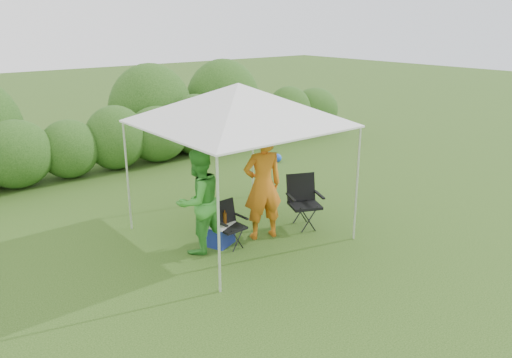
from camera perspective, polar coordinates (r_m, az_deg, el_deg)
ground at (r=9.15m, az=0.05°, el=-7.25°), size 70.00×70.00×0.00m
hedge at (r=13.89m, az=-15.30°, el=4.49°), size 16.60×1.53×1.80m
canopy at (r=8.80m, az=-2.01°, el=8.55°), size 3.10×3.10×2.83m
chair_right at (r=9.71m, az=5.42°, el=-2.13°), size 0.77×0.75×1.02m
chair_left at (r=8.88m, az=-3.19°, el=-4.83°), size 0.52×0.48×0.82m
man at (r=9.01m, az=0.78°, el=-0.71°), size 0.85×0.67×2.03m
woman at (r=8.56m, az=-6.55°, el=-2.54°), size 0.98×0.81×1.83m
cooler at (r=9.01m, az=-4.01°, el=-6.29°), size 0.58×0.51×0.40m
bottle at (r=8.88m, az=-3.59°, el=-4.35°), size 0.07×0.07×0.26m
lawn_toy at (r=14.13m, az=1.42°, el=2.49°), size 0.59×0.49×0.29m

